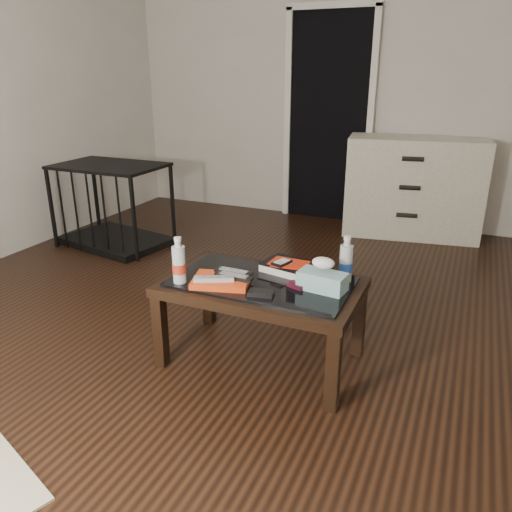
# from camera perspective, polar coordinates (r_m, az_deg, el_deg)

# --- Properties ---
(ground) EXTENTS (5.00, 5.00, 0.00)m
(ground) POSITION_cam_1_polar(r_m,az_deg,el_deg) (3.06, 1.77, -8.21)
(ground) COLOR black
(ground) RESTS_ON ground
(room_shell) EXTENTS (5.00, 5.00, 5.00)m
(room_shell) POSITION_cam_1_polar(r_m,az_deg,el_deg) (2.68, 2.18, 23.75)
(room_shell) COLOR beige
(room_shell) RESTS_ON ground
(doorway) EXTENTS (0.90, 0.08, 2.07)m
(doorway) POSITION_cam_1_polar(r_m,az_deg,el_deg) (5.16, 8.28, 15.43)
(doorway) COLOR black
(doorway) RESTS_ON ground
(coffee_table) EXTENTS (1.00, 0.60, 0.46)m
(coffee_table) POSITION_cam_1_polar(r_m,az_deg,el_deg) (2.57, 0.65, -4.12)
(coffee_table) COLOR black
(coffee_table) RESTS_ON ground
(dresser) EXTENTS (1.26, 0.68, 0.90)m
(dresser) POSITION_cam_1_polar(r_m,az_deg,el_deg) (4.85, 17.50, 7.50)
(dresser) COLOR beige
(dresser) RESTS_ON ground
(pet_crate) EXTENTS (0.99, 0.75, 0.71)m
(pet_crate) POSITION_cam_1_polar(r_m,az_deg,el_deg) (4.58, -15.87, 4.10)
(pet_crate) COLOR black
(pet_crate) RESTS_ON ground
(magazines) EXTENTS (0.33, 0.28, 0.03)m
(magazines) POSITION_cam_1_polar(r_m,az_deg,el_deg) (2.51, -3.99, -2.84)
(magazines) COLOR #DB4214
(magazines) RESTS_ON coffee_table
(remote_silver) EXTENTS (0.20, 0.13, 0.02)m
(remote_silver) POSITION_cam_1_polar(r_m,az_deg,el_deg) (2.47, -4.84, -2.59)
(remote_silver) COLOR #A8A8AD
(remote_silver) RESTS_ON magazines
(remote_black_front) EXTENTS (0.20, 0.06, 0.02)m
(remote_black_front) POSITION_cam_1_polar(r_m,az_deg,el_deg) (2.49, -2.56, -2.33)
(remote_black_front) COLOR black
(remote_black_front) RESTS_ON magazines
(remote_black_back) EXTENTS (0.20, 0.06, 0.02)m
(remote_black_back) POSITION_cam_1_polar(r_m,az_deg,el_deg) (2.54, -2.59, -1.81)
(remote_black_back) COLOR black
(remote_black_back) RESTS_ON magazines
(textbook) EXTENTS (0.28, 0.24, 0.05)m
(textbook) POSITION_cam_1_polar(r_m,az_deg,el_deg) (2.66, 3.61, -1.22)
(textbook) COLOR black
(textbook) RESTS_ON coffee_table
(dvd_mailers) EXTENTS (0.20, 0.14, 0.01)m
(dvd_mailers) POSITION_cam_1_polar(r_m,az_deg,el_deg) (2.65, 3.71, -0.74)
(dvd_mailers) COLOR red
(dvd_mailers) RESTS_ON textbook
(ipod) EXTENTS (0.09, 0.12, 0.02)m
(ipod) POSITION_cam_1_polar(r_m,az_deg,el_deg) (2.62, 2.98, -0.73)
(ipod) COLOR black
(ipod) RESTS_ON dvd_mailers
(flip_phone) EXTENTS (0.10, 0.08, 0.02)m
(flip_phone) POSITION_cam_1_polar(r_m,az_deg,el_deg) (2.47, 4.67, -3.38)
(flip_phone) COLOR #320B17
(flip_phone) RESTS_ON coffee_table
(wallet) EXTENTS (0.13, 0.09, 0.02)m
(wallet) POSITION_cam_1_polar(r_m,az_deg,el_deg) (2.38, 0.56, -4.25)
(wallet) COLOR black
(wallet) RESTS_ON coffee_table
(water_bottle_left) EXTENTS (0.08, 0.08, 0.24)m
(water_bottle_left) POSITION_cam_1_polar(r_m,az_deg,el_deg) (2.51, -8.82, -0.46)
(water_bottle_left) COLOR #B7BEC2
(water_bottle_left) RESTS_ON coffee_table
(water_bottle_right) EXTENTS (0.08, 0.08, 0.24)m
(water_bottle_right) POSITION_cam_1_polar(r_m,az_deg,el_deg) (2.54, 10.26, -0.32)
(water_bottle_right) COLOR silver
(water_bottle_right) RESTS_ON coffee_table
(tissue_box) EXTENTS (0.24, 0.15, 0.09)m
(tissue_box) POSITION_cam_1_polar(r_m,az_deg,el_deg) (2.44, 7.59, -2.86)
(tissue_box) COLOR teal
(tissue_box) RESTS_ON coffee_table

